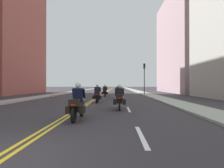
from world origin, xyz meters
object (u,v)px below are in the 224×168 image
at_px(motorcycle_0, 78,104).
at_px(motorcycle_3, 119,93).
at_px(traffic_light_near, 144,73).
at_px(motorcycle_1, 119,99).
at_px(motorcycle_4, 105,92).
at_px(motorcycle_2, 97,95).
at_px(traffic_cone_0, 53,95).

distance_m(motorcycle_0, motorcycle_3, 12.33).
bearing_deg(traffic_light_near, motorcycle_1, -103.45).
bearing_deg(motorcycle_3, motorcycle_0, -97.23).
distance_m(motorcycle_1, motorcycle_4, 12.46).
bearing_deg(traffic_light_near, motorcycle_2, -115.44).
height_order(motorcycle_1, traffic_light_near, traffic_light_near).
height_order(motorcycle_0, motorcycle_1, motorcycle_0).
height_order(motorcycle_1, traffic_cone_0, motorcycle_1).
relative_size(motorcycle_2, traffic_light_near, 0.44).
bearing_deg(traffic_cone_0, motorcycle_4, 15.62).
xyz_separation_m(motorcycle_3, motorcycle_4, (-1.78, 3.65, 0.02)).
xyz_separation_m(motorcycle_2, traffic_cone_0, (-6.12, 6.01, -0.29)).
bearing_deg(motorcycle_2, traffic_light_near, 62.94).
xyz_separation_m(motorcycle_4, traffic_light_near, (5.87, 4.90, 2.70)).
bearing_deg(motorcycle_1, motorcycle_2, 113.39).
height_order(motorcycle_3, traffic_light_near, traffic_light_near).
xyz_separation_m(motorcycle_2, motorcycle_3, (1.93, 4.12, 0.01)).
relative_size(motorcycle_3, motorcycle_4, 0.95).
xyz_separation_m(motorcycle_0, motorcycle_1, (1.88, 3.49, -0.01)).
height_order(motorcycle_2, motorcycle_4, motorcycle_2).
bearing_deg(motorcycle_2, traffic_cone_0, 133.88).
height_order(motorcycle_1, motorcycle_3, motorcycle_3).
xyz_separation_m(motorcycle_2, traffic_light_near, (6.02, 12.67, 2.73)).
xyz_separation_m(motorcycle_1, traffic_light_near, (4.12, 17.24, 2.72)).
bearing_deg(motorcycle_0, traffic_cone_0, 114.40).
relative_size(motorcycle_1, traffic_cone_0, 3.09).
bearing_deg(traffic_cone_0, motorcycle_1, -52.86).
relative_size(motorcycle_0, motorcycle_2, 1.01).
distance_m(motorcycle_2, motorcycle_3, 4.55).
distance_m(motorcycle_0, traffic_cone_0, 15.36).
relative_size(motorcycle_2, traffic_cone_0, 3.01).
bearing_deg(motorcycle_1, motorcycle_4, 98.90).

